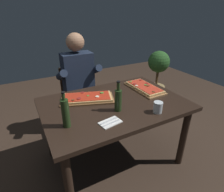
% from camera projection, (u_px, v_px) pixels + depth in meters
% --- Properties ---
extents(ground_plane, '(6.40, 6.40, 0.00)m').
position_uv_depth(ground_plane, '(114.00, 158.00, 2.13)').
color(ground_plane, '#38281E').
extents(dining_table, '(1.40, 0.96, 0.74)m').
position_uv_depth(dining_table, '(114.00, 111.00, 1.85)').
color(dining_table, black).
rests_on(dining_table, ground_plane).
extents(pizza_rectangular_front, '(0.59, 0.43, 0.05)m').
position_uv_depth(pizza_rectangular_front, '(87.00, 98.00, 1.85)').
color(pizza_rectangular_front, brown).
rests_on(pizza_rectangular_front, dining_table).
extents(pizza_rectangular_left, '(0.26, 0.50, 0.05)m').
position_uv_depth(pizza_rectangular_left, '(144.00, 88.00, 2.10)').
color(pizza_rectangular_left, olive).
rests_on(pizza_rectangular_left, dining_table).
extents(wine_bottle_dark, '(0.06, 0.06, 0.30)m').
position_uv_depth(wine_bottle_dark, '(66.00, 113.00, 1.39)').
color(wine_bottle_dark, '#233819').
rests_on(wine_bottle_dark, dining_table).
extents(oil_bottle_amber, '(0.07, 0.07, 0.29)m').
position_uv_depth(oil_bottle_amber, '(118.00, 99.00, 1.62)').
color(oil_bottle_amber, '#233819').
rests_on(oil_bottle_amber, dining_table).
extents(tumbler_near_camera, '(0.08, 0.08, 0.10)m').
position_uv_depth(tumbler_near_camera, '(158.00, 108.00, 1.62)').
color(tumbler_near_camera, silver).
rests_on(tumbler_near_camera, dining_table).
extents(napkin_cutlery_set, '(0.20, 0.14, 0.01)m').
position_uv_depth(napkin_cutlery_set, '(110.00, 122.00, 1.49)').
color(napkin_cutlery_set, white).
rests_on(napkin_cutlery_set, dining_table).
extents(diner_chair, '(0.44, 0.44, 0.87)m').
position_uv_depth(diner_chair, '(78.00, 95.00, 2.55)').
color(diner_chair, '#3D2B1E').
rests_on(diner_chair, ground_plane).
extents(seated_diner, '(0.53, 0.41, 1.33)m').
position_uv_depth(seated_diner, '(80.00, 81.00, 2.34)').
color(seated_diner, '#23232D').
rests_on(seated_diner, ground_plane).
extents(potted_plant_corner, '(0.37, 0.37, 0.93)m').
position_uv_depth(potted_plant_corner, '(157.00, 74.00, 3.24)').
color(potted_plant_corner, tan).
rests_on(potted_plant_corner, ground_plane).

